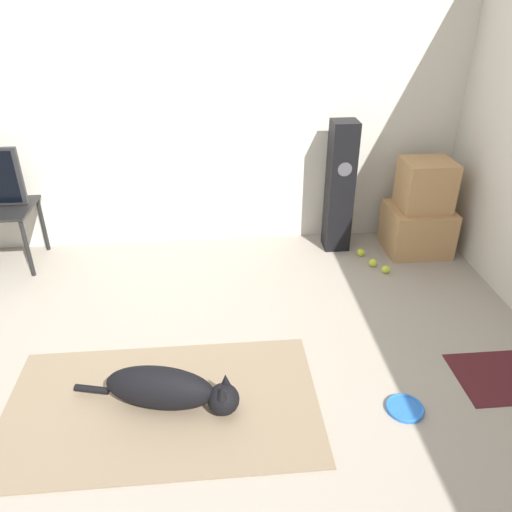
# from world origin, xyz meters

# --- Properties ---
(ground_plane) EXTENTS (12.00, 12.00, 0.00)m
(ground_plane) POSITION_xyz_m (0.00, 0.00, 0.00)
(ground_plane) COLOR #9E9384
(wall_back) EXTENTS (8.00, 0.06, 2.55)m
(wall_back) POSITION_xyz_m (0.00, 2.10, 1.27)
(wall_back) COLOR beige
(wall_back) RESTS_ON ground_plane
(area_rug) EXTENTS (1.81, 1.04, 0.01)m
(area_rug) POSITION_xyz_m (0.04, -0.02, 0.01)
(area_rug) COLOR #847056
(area_rug) RESTS_ON ground_plane
(dog) EXTENTS (0.96, 0.36, 0.26)m
(dog) POSITION_xyz_m (0.08, -0.03, 0.14)
(dog) COLOR black
(dog) RESTS_ON area_rug
(frisbee) EXTENTS (0.22, 0.22, 0.03)m
(frisbee) POSITION_xyz_m (1.42, -0.18, 0.01)
(frisbee) COLOR blue
(frisbee) RESTS_ON ground_plane
(cardboard_box_lower) EXTENTS (0.54, 0.48, 0.41)m
(cardboard_box_lower) POSITION_xyz_m (2.18, 1.70, 0.21)
(cardboard_box_lower) COLOR tan
(cardboard_box_lower) RESTS_ON ground_plane
(cardboard_box_upper) EXTENTS (0.42, 0.37, 0.43)m
(cardboard_box_upper) POSITION_xyz_m (2.19, 1.70, 0.62)
(cardboard_box_upper) COLOR tan
(cardboard_box_upper) RESTS_ON cardboard_box_lower
(floor_speaker) EXTENTS (0.22, 0.22, 1.15)m
(floor_speaker) POSITION_xyz_m (1.48, 1.82, 0.58)
(floor_speaker) COLOR black
(floor_speaker) RESTS_ON ground_plane
(tennis_ball_by_boxes) EXTENTS (0.07, 0.07, 0.07)m
(tennis_ball_by_boxes) POSITION_xyz_m (1.67, 1.63, 0.03)
(tennis_ball_by_boxes) COLOR #C6E033
(tennis_ball_by_boxes) RESTS_ON ground_plane
(tennis_ball_near_speaker) EXTENTS (0.07, 0.07, 0.07)m
(tennis_ball_near_speaker) POSITION_xyz_m (1.80, 1.32, 0.03)
(tennis_ball_near_speaker) COLOR #C6E033
(tennis_ball_near_speaker) RESTS_ON ground_plane
(tennis_ball_loose_on_carpet) EXTENTS (0.07, 0.07, 0.07)m
(tennis_ball_loose_on_carpet) POSITION_xyz_m (1.72, 1.43, 0.03)
(tennis_ball_loose_on_carpet) COLOR #C6E033
(tennis_ball_loose_on_carpet) RESTS_ON ground_plane
(door_mat) EXTENTS (0.61, 0.47, 0.01)m
(door_mat) POSITION_xyz_m (2.14, 0.03, 0.00)
(door_mat) COLOR #47191E
(door_mat) RESTS_ON ground_plane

